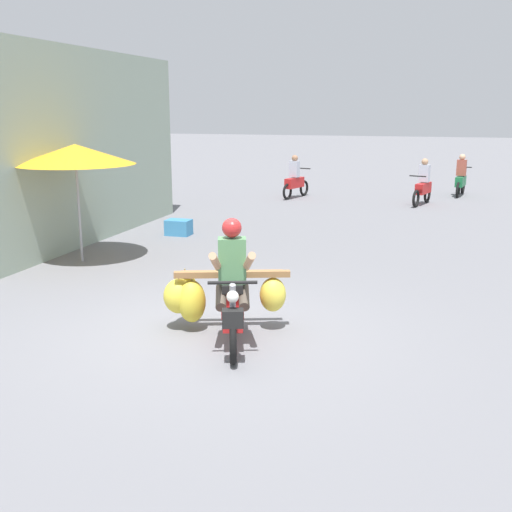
{
  "coord_description": "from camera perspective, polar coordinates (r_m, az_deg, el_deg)",
  "views": [
    {
      "loc": [
        2.69,
        -7.14,
        2.87
      ],
      "look_at": [
        0.31,
        0.74,
        0.9
      ],
      "focal_mm": 43.51,
      "sensor_mm": 36.0,
      "label": 1
    }
  ],
  "objects": [
    {
      "name": "shopfront_building",
      "position": [
        15.27,
        -20.95,
        9.48
      ],
      "size": [
        4.17,
        7.35,
        4.09
      ],
      "color": "gray",
      "rests_on": "ground"
    },
    {
      "name": "produce_crate",
      "position": [
        14.46,
        -7.13,
        2.62
      ],
      "size": [
        0.56,
        0.4,
        0.36
      ],
      "primitive_type": "cube",
      "color": "teal",
      "rests_on": "ground"
    },
    {
      "name": "motorbike_distant_ahead_left",
      "position": [
        20.38,
        3.6,
        6.93
      ],
      "size": [
        0.66,
        1.58,
        1.4
      ],
      "color": "black",
      "rests_on": "ground"
    },
    {
      "name": "motorbike_distant_ahead_right",
      "position": [
        19.56,
        15.11,
        6.23
      ],
      "size": [
        0.64,
        1.58,
        1.4
      ],
      "color": "black",
      "rests_on": "ground"
    },
    {
      "name": "motorbike_distant_far_ahead",
      "position": [
        21.86,
        18.32,
        6.72
      ],
      "size": [
        0.54,
        1.61,
        1.4
      ],
      "color": "black",
      "rests_on": "ground"
    },
    {
      "name": "market_umbrella_near_shop",
      "position": [
        12.08,
        -16.28,
        8.96
      ],
      "size": [
        2.21,
        2.21,
        2.23
      ],
      "color": "#99999E",
      "rests_on": "ground"
    },
    {
      "name": "ground_plane",
      "position": [
        8.15,
        -3.64,
        -7.18
      ],
      "size": [
        120.0,
        120.0,
        0.0
      ],
      "primitive_type": "plane",
      "color": "slate"
    },
    {
      "name": "motorbike_main_loaded",
      "position": [
        7.93,
        -3.5,
        -3.43
      ],
      "size": [
        1.69,
        1.7,
        1.58
      ],
      "color": "black",
      "rests_on": "ground"
    }
  ]
}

